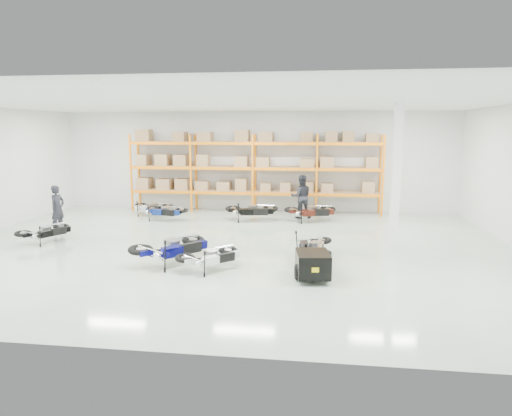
# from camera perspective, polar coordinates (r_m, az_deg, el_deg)

# --- Properties ---
(room) EXTENTS (18.00, 18.00, 18.00)m
(room) POSITION_cam_1_polar(r_m,az_deg,el_deg) (14.17, -3.79, 3.94)
(room) COLOR #B3C8B6
(room) RESTS_ON ground
(pallet_rack) EXTENTS (11.28, 0.98, 3.62)m
(pallet_rack) POSITION_cam_1_polar(r_m,az_deg,el_deg) (20.52, -0.26, 5.73)
(pallet_rack) COLOR orange
(pallet_rack) RESTS_ON ground
(structural_column) EXTENTS (0.25, 0.25, 4.50)m
(structural_column) POSITION_cam_1_polar(r_m,az_deg,el_deg) (14.60, 17.11, 3.70)
(structural_column) COLOR white
(structural_column) RESTS_ON ground
(moto_blue_centre) EXTENTS (2.07, 2.16, 1.30)m
(moto_blue_centre) POSITION_cam_1_polar(r_m,az_deg,el_deg) (12.78, -10.41, -4.28)
(moto_blue_centre) COLOR #07084C
(moto_blue_centre) RESTS_ON ground
(moto_silver_left) EXTENTS (1.68, 1.65, 1.02)m
(moto_silver_left) POSITION_cam_1_polar(r_m,az_deg,el_deg) (12.11, -5.66, -5.58)
(moto_silver_left) COLOR silver
(moto_silver_left) RESTS_ON ground
(moto_black_far_left) EXTENTS (1.44, 1.75, 1.02)m
(moto_black_far_left) POSITION_cam_1_polar(r_m,az_deg,el_deg) (16.54, -24.80, -2.33)
(moto_black_far_left) COLOR black
(moto_black_far_left) RESTS_ON ground
(moto_touring_right) EXTENTS (0.93, 1.80, 1.15)m
(moto_touring_right) POSITION_cam_1_polar(r_m,az_deg,el_deg) (12.89, 7.17, -4.40)
(moto_touring_right) COLOR black
(moto_touring_right) RESTS_ON ground
(trailer) EXTENTS (0.91, 1.70, 0.70)m
(trailer) POSITION_cam_1_polar(r_m,az_deg,el_deg) (11.39, 7.10, -6.99)
(trailer) COLOR black
(trailer) RESTS_ON ground
(moto_back_a) EXTENTS (1.78, 1.13, 1.06)m
(moto_back_a) POSITION_cam_1_polar(r_m,az_deg,el_deg) (19.14, -11.41, -0.03)
(moto_back_a) COLOR navy
(moto_back_a) RESTS_ON ground
(moto_back_b) EXTENTS (1.68, 1.00, 1.03)m
(moto_back_b) POSITION_cam_1_polar(r_m,az_deg,el_deg) (20.30, -12.91, 0.41)
(moto_back_b) COLOR silver
(moto_back_b) RESTS_ON ground
(moto_back_c) EXTENTS (1.97, 1.15, 1.21)m
(moto_back_c) POSITION_cam_1_polar(r_m,az_deg,el_deg) (18.64, -0.56, 0.12)
(moto_back_c) COLOR black
(moto_back_c) RESTS_ON ground
(moto_back_d) EXTENTS (2.00, 1.33, 1.18)m
(moto_back_d) POSITION_cam_1_polar(r_m,az_deg,el_deg) (18.61, 6.93, -0.00)
(moto_back_d) COLOR #3B120B
(moto_back_d) RESTS_ON ground
(person_left) EXTENTS (0.52, 0.69, 1.69)m
(person_left) POSITION_cam_1_polar(r_m,az_deg,el_deg) (18.20, -23.55, -0.04)
(person_left) COLOR #21212A
(person_left) RESTS_ON ground
(person_back) EXTENTS (0.99, 0.83, 1.83)m
(person_back) POSITION_cam_1_polar(r_m,az_deg,el_deg) (19.29, 5.67, 1.42)
(person_back) COLOR black
(person_back) RESTS_ON ground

